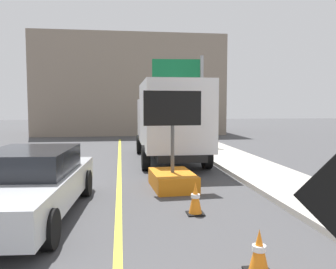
{
  "coord_description": "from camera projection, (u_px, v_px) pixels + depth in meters",
  "views": [
    {
      "loc": [
        0.06,
        -0.06,
        2.29
      ],
      "look_at": [
        0.94,
        6.47,
        1.75
      ],
      "focal_mm": 37.74,
      "sensor_mm": 36.0,
      "label": 1
    }
  ],
  "objects": [
    {
      "name": "pickup_car",
      "position": [
        28.0,
        183.0,
        7.26
      ],
      "size": [
        2.31,
        5.19,
        1.38
      ],
      "color": "silver",
      "rests_on": "ground"
    },
    {
      "name": "lane_center_stripe",
      "position": [
        118.0,
        237.0,
        6.17
      ],
      "size": [
        0.14,
        36.0,
        0.01
      ],
      "primitive_type": "cube",
      "color": "yellow",
      "rests_on": "ground"
    },
    {
      "name": "far_building_block",
      "position": [
        130.0,
        87.0,
        29.57
      ],
      "size": [
        14.8,
        6.74,
        7.78
      ],
      "primitive_type": "cube",
      "color": "gray",
      "rests_on": "ground"
    },
    {
      "name": "traffic_cone_near_sign",
      "position": [
        259.0,
        252.0,
        4.81
      ],
      "size": [
        0.36,
        0.36,
        0.62
      ],
      "color": "black",
      "rests_on": "ground"
    },
    {
      "name": "arrow_board_trailer",
      "position": [
        172.0,
        171.0,
        9.79
      ],
      "size": [
        1.6,
        1.87,
        2.7
      ],
      "color": "orange",
      "rests_on": "ground"
    },
    {
      "name": "highway_guide_sign",
      "position": [
        187.0,
        85.0,
        19.15
      ],
      "size": [
        2.78,
        0.34,
        5.0
      ],
      "color": "gray",
      "rests_on": "ground"
    },
    {
      "name": "box_truck",
      "position": [
        170.0,
        119.0,
        14.47
      ],
      "size": [
        2.54,
        7.01,
        3.19
      ],
      "color": "black",
      "rests_on": "ground"
    },
    {
      "name": "traffic_cone_mid_lane",
      "position": [
        195.0,
        198.0,
        7.44
      ],
      "size": [
        0.36,
        0.36,
        0.69
      ],
      "color": "black",
      "rests_on": "ground"
    }
  ]
}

